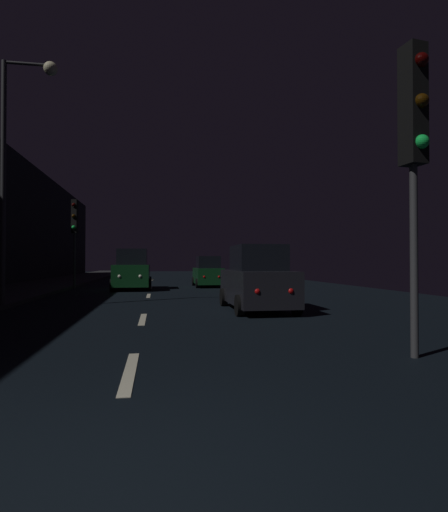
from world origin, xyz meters
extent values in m
cube|color=black|center=(0.00, 24.50, -0.01)|extent=(25.49, 84.00, 0.02)
cube|color=#28282B|center=(-6.55, 24.50, 0.07)|extent=(4.40, 84.00, 0.15)
cube|color=beige|center=(0.00, 3.00, 0.01)|extent=(0.16, 2.20, 0.01)
cube|color=beige|center=(0.00, 8.21, 0.01)|extent=(0.16, 2.20, 0.01)
cube|color=beige|center=(0.00, 15.84, 0.01)|extent=(0.16, 2.20, 0.01)
cube|color=beige|center=(0.00, 22.05, 0.01)|extent=(0.16, 2.20, 0.01)
cube|color=beige|center=(0.00, 32.34, 0.01)|extent=(0.16, 2.20, 0.01)
cube|color=beige|center=(0.00, 32.64, 0.01)|extent=(0.16, 2.20, 0.01)
cylinder|color=#38383A|center=(-4.25, 21.58, 1.57)|extent=(0.12, 0.12, 3.14)
cube|color=black|center=(-4.25, 21.58, 4.09)|extent=(0.34, 0.37, 1.90)
sphere|color=black|center=(-4.27, 21.40, 4.73)|extent=(0.22, 0.22, 0.22)
sphere|color=black|center=(-4.27, 21.40, 4.09)|extent=(0.22, 0.22, 0.22)
sphere|color=#19D84C|center=(-4.27, 21.40, 3.46)|extent=(0.22, 0.22, 0.22)
cylinder|color=#38383A|center=(4.35, 3.14, 1.51)|extent=(0.12, 0.12, 3.03)
cube|color=black|center=(4.35, 3.14, 3.98)|extent=(0.35, 0.38, 1.90)
sphere|color=black|center=(4.37, 2.97, 4.61)|extent=(0.22, 0.22, 0.22)
sphere|color=black|center=(4.37, 2.97, 3.98)|extent=(0.22, 0.22, 0.22)
sphere|color=#19D84C|center=(4.37, 2.97, 3.34)|extent=(0.22, 0.22, 0.22)
cylinder|color=#2D2D30|center=(-4.45, 11.18, 3.95)|extent=(0.16, 0.16, 7.91)
cylinder|color=#2D2D30|center=(-3.75, 11.18, 7.86)|extent=(1.40, 0.10, 0.10)
sphere|color=beige|center=(-3.05, 11.18, 7.76)|extent=(0.44, 0.44, 0.44)
cube|color=#0F3819|center=(-0.97, 20.43, 0.79)|extent=(1.84, 4.30, 1.13)
cube|color=black|center=(-0.97, 20.58, 1.79)|extent=(1.57, 2.15, 0.86)
cylinder|color=black|center=(-0.07, 18.92, 0.33)|extent=(0.23, 0.66, 0.66)
cylinder|color=black|center=(-1.87, 18.92, 0.33)|extent=(0.23, 0.66, 0.66)
cylinder|color=black|center=(-0.07, 21.93, 0.33)|extent=(0.23, 0.66, 0.66)
cylinder|color=black|center=(-1.87, 21.93, 0.33)|extent=(0.23, 0.66, 0.66)
sphere|color=white|center=(-0.46, 18.32, 0.79)|extent=(0.18, 0.18, 0.18)
sphere|color=white|center=(-1.48, 18.32, 0.79)|extent=(0.18, 0.18, 0.18)
sphere|color=red|center=(-0.46, 22.53, 0.79)|extent=(0.18, 0.18, 0.18)
sphere|color=red|center=(-1.48, 22.53, 0.79)|extent=(0.18, 0.18, 0.18)
cube|color=#0F3819|center=(3.45, 22.31, 0.67)|extent=(1.55, 3.61, 0.95)
cube|color=black|center=(3.45, 22.18, 1.50)|extent=(1.32, 1.80, 0.72)
cylinder|color=black|center=(2.69, 23.57, 0.28)|extent=(0.19, 0.55, 0.55)
cylinder|color=black|center=(4.20, 23.57, 0.28)|extent=(0.19, 0.55, 0.55)
cylinder|color=black|center=(2.69, 21.04, 0.28)|extent=(0.19, 0.55, 0.55)
cylinder|color=black|center=(4.20, 21.04, 0.28)|extent=(0.19, 0.55, 0.55)
sphere|color=slate|center=(3.02, 24.08, 0.67)|extent=(0.15, 0.15, 0.15)
sphere|color=slate|center=(3.87, 24.08, 0.67)|extent=(0.15, 0.15, 0.15)
sphere|color=red|center=(3.02, 20.54, 0.67)|extent=(0.15, 0.15, 0.15)
sphere|color=red|center=(3.87, 20.54, 0.67)|extent=(0.15, 0.15, 0.15)
cube|color=black|center=(3.45, 9.79, 0.72)|extent=(1.68, 3.92, 1.03)
cube|color=black|center=(3.45, 9.65, 1.63)|extent=(1.43, 1.96, 0.78)
cylinder|color=black|center=(2.62, 11.16, 0.30)|extent=(0.21, 0.60, 0.60)
cylinder|color=black|center=(4.27, 11.16, 0.30)|extent=(0.21, 0.60, 0.60)
cylinder|color=black|center=(2.62, 8.42, 0.30)|extent=(0.21, 0.60, 0.60)
cylinder|color=black|center=(4.27, 8.42, 0.30)|extent=(0.21, 0.60, 0.60)
sphere|color=slate|center=(2.98, 11.71, 0.72)|extent=(0.17, 0.17, 0.17)
sphere|color=slate|center=(3.91, 11.71, 0.72)|extent=(0.17, 0.17, 0.17)
sphere|color=red|center=(2.98, 7.87, 0.72)|extent=(0.17, 0.17, 0.17)
sphere|color=red|center=(3.91, 7.87, 0.72)|extent=(0.17, 0.17, 0.17)
camera|label=1|loc=(0.36, -2.75, 1.49)|focal=28.90mm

